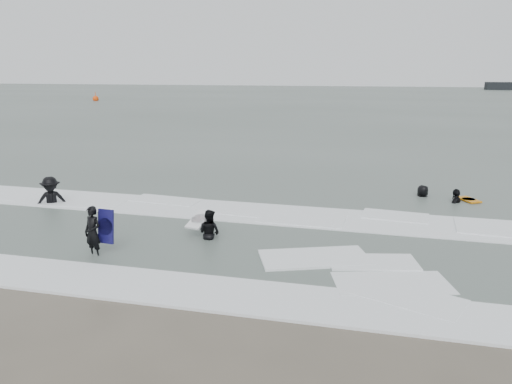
% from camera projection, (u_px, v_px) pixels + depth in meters
% --- Properties ---
extents(ground, '(320.00, 320.00, 0.00)m').
position_uv_depth(ground, '(204.00, 282.00, 12.23)').
color(ground, brown).
rests_on(ground, ground).
extents(sea, '(320.00, 320.00, 0.00)m').
position_uv_depth(sea, '(366.00, 100.00, 87.34)').
color(sea, '#47544C').
rests_on(sea, ground).
extents(surfer_centre, '(0.61, 0.48, 1.48)m').
position_uv_depth(surfer_centre, '(95.00, 257.00, 13.87)').
color(surfer_centre, black).
rests_on(surfer_centre, ground).
extents(surfer_wading, '(0.87, 0.76, 1.50)m').
position_uv_depth(surfer_wading, '(210.00, 239.00, 15.34)').
color(surfer_wading, black).
rests_on(surfer_wading, ground).
extents(surfer_breaker, '(1.47, 1.32, 1.98)m').
position_uv_depth(surfer_breaker, '(52.00, 205.00, 19.19)').
color(surfer_breaker, black).
rests_on(surfer_breaker, ground).
extents(surfer_right_near, '(0.84, 1.10, 1.73)m').
position_uv_depth(surfer_right_near, '(456.00, 203.00, 19.50)').
color(surfer_right_near, black).
rests_on(surfer_right_near, ground).
extents(surfer_right_far, '(0.97, 0.85, 1.67)m').
position_uv_depth(surfer_right_far, '(422.00, 198.00, 20.38)').
color(surfer_right_far, black).
rests_on(surfer_right_far, ground).
extents(surf_foam, '(30.03, 9.06, 0.09)m').
position_uv_depth(surf_foam, '(245.00, 234.00, 15.69)').
color(surf_foam, white).
rests_on(surf_foam, ground).
extents(bodyboards, '(11.34, 9.48, 1.25)m').
position_uv_depth(bodyboards, '(283.00, 213.00, 16.34)').
color(bodyboards, '#100E44').
rests_on(bodyboards, ground).
extents(buoy, '(1.00, 1.00, 1.65)m').
position_uv_depth(buoy, '(96.00, 99.00, 85.15)').
color(buoy, '#EC430A').
rests_on(buoy, ground).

